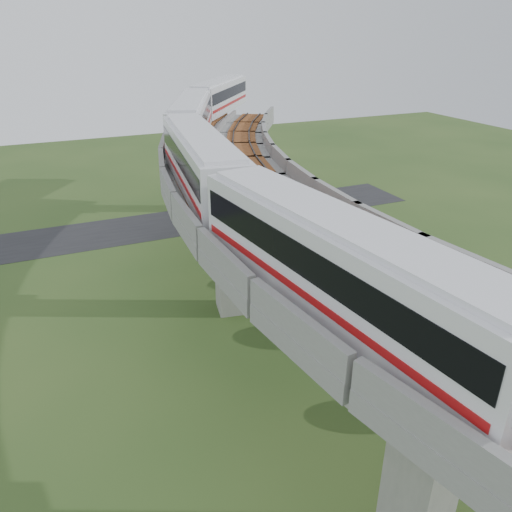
{
  "coord_description": "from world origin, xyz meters",
  "views": [
    {
      "loc": [
        -10.5,
        -20.58,
        19.83
      ],
      "look_at": [
        0.07,
        3.72,
        7.5
      ],
      "focal_mm": 35.0,
      "sensor_mm": 36.0,
      "label": 1
    }
  ],
  "objects": [
    {
      "name": "tree_0",
      "position": [
        11.9,
        23.07,
        1.92
      ],
      "size": [
        2.72,
        2.72,
        3.08
      ],
      "color": "#382314",
      "rests_on": "ground"
    },
    {
      "name": "ground",
      "position": [
        0.0,
        0.0,
        0.0
      ],
      "size": [
        160.0,
        160.0,
        0.0
      ],
      "primitive_type": "plane",
      "color": "#2F4C1E",
      "rests_on": "ground"
    },
    {
      "name": "metro_train",
      "position": [
        2.08,
        14.29,
        12.31
      ],
      "size": [
        19.29,
        59.49,
        3.64
      ],
      "color": "silver",
      "rests_on": "ground"
    },
    {
      "name": "car_dark",
      "position": [
        15.33,
        1.58,
        0.57
      ],
      "size": [
        3.68,
        1.52,
        1.06
      ],
      "primitive_type": "imported",
      "rotation": [
        0.0,
        0.0,
        1.56
      ],
      "color": "black",
      "rests_on": "dirt_lot"
    },
    {
      "name": "viaduct",
      "position": [
        3.84,
        0.0,
        9.05
      ],
      "size": [
        19.58,
        73.98,
        11.4
      ],
      "color": "#99968E",
      "rests_on": "ground"
    },
    {
      "name": "dirt_lot",
      "position": [
        14.0,
        -2.0,
        0.02
      ],
      "size": [
        18.0,
        26.0,
        0.04
      ],
      "primitive_type": "cube",
      "color": "gray",
      "rests_on": "ground"
    },
    {
      "name": "fence",
      "position": [
        9.75,
        0.0,
        0.75
      ],
      "size": [
        3.87,
        38.73,
        1.5
      ],
      "color": "#2D382D",
      "rests_on": "ground"
    },
    {
      "name": "tree_2",
      "position": [
        7.12,
        3.54,
        2.13
      ],
      "size": [
        3.17,
        3.17,
        3.48
      ],
      "color": "#382314",
      "rests_on": "ground"
    },
    {
      "name": "tree_1",
      "position": [
        7.63,
        11.73,
        2.29
      ],
      "size": [
        2.53,
        2.53,
        3.37
      ],
      "color": "#382314",
      "rests_on": "ground"
    },
    {
      "name": "tree_3",
      "position": [
        6.97,
        -4.88,
        1.86
      ],
      "size": [
        2.75,
        2.75,
        3.03
      ],
      "color": "#382314",
      "rests_on": "ground"
    },
    {
      "name": "asphalt_road",
      "position": [
        0.0,
        30.0,
        0.01
      ],
      "size": [
        60.0,
        8.0,
        0.03
      ],
      "primitive_type": "cube",
      "color": "#232326",
      "rests_on": "ground"
    }
  ]
}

